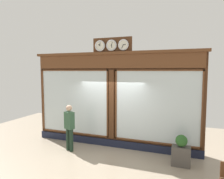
{
  "coord_description": "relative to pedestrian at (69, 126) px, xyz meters",
  "views": [
    {
      "loc": [
        -2.7,
        7.25,
        2.93
      ],
      "look_at": [
        0.0,
        0.0,
        2.21
      ],
      "focal_mm": 33.11,
      "sensor_mm": 36.0,
      "label": 1
    }
  ],
  "objects": [
    {
      "name": "pedestrian",
      "position": [
        0.0,
        0.0,
        0.0
      ],
      "size": [
        0.42,
        0.34,
        1.69
      ],
      "color": "#1C2F21",
      "rests_on": "ground_plane"
    },
    {
      "name": "planter_shrub",
      "position": [
        -3.86,
        -0.17,
        -0.14
      ],
      "size": [
        0.36,
        0.36,
        0.36
      ],
      "primitive_type": "sphere",
      "color": "#285623",
      "rests_on": "planter_box"
    },
    {
      "name": "planter_box",
      "position": [
        -3.86,
        -0.17,
        -0.63
      ],
      "size": [
        0.56,
        0.36,
        0.6
      ],
      "primitive_type": "cube",
      "color": "#4C4742",
      "rests_on": "ground_plane"
    },
    {
      "name": "shop_facade",
      "position": [
        -1.3,
        -1.05,
        0.9
      ],
      "size": [
        6.67,
        0.42,
        4.14
      ],
      "color": "#4C2B16",
      "rests_on": "ground_plane"
    }
  ]
}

